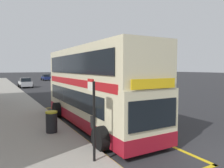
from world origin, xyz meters
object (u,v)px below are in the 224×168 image
object	(u,v)px
bus_stop_sign	(93,113)
litter_bin	(52,122)
double_decker_bus	(94,89)
parked_car_navy_behind	(46,77)
parked_car_silver_distant	(25,83)

from	to	relation	value
bus_stop_sign	litter_bin	world-z (taller)	bus_stop_sign
double_decker_bus	parked_car_navy_behind	size ratio (longest dim) A/B	2.46
double_decker_bus	parked_car_silver_distant	xyz separation A→B (m)	(-0.38, 26.90, -1.26)
litter_bin	parked_car_navy_behind	bearing A→B (deg)	78.30
parked_car_silver_distant	litter_bin	bearing A→B (deg)	85.49
litter_bin	bus_stop_sign	bearing A→B (deg)	-82.88
parked_car_navy_behind	parked_car_silver_distant	world-z (taller)	same
double_decker_bus	litter_bin	size ratio (longest dim) A/B	9.96
parked_car_silver_distant	bus_stop_sign	bearing A→B (deg)	86.93
bus_stop_sign	parked_car_navy_behind	size ratio (longest dim) A/B	0.66
parked_car_navy_behind	parked_car_silver_distant	bearing A→B (deg)	66.14
double_decker_bus	parked_car_navy_behind	xyz separation A→B (m)	(7.05, 45.91, -1.26)
parked_car_silver_distant	litter_bin	size ratio (longest dim) A/B	4.05
bus_stop_sign	parked_car_silver_distant	distance (m)	31.51
bus_stop_sign	parked_car_silver_distant	bearing A→B (deg)	86.83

